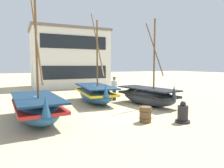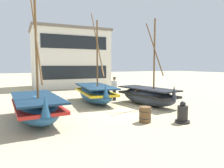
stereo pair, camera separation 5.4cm
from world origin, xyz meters
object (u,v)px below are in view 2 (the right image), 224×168
Objects in this scene: harbor_building_main at (70,58)px; fishing_boat_centre_large at (148,95)px; wooden_barrel at (145,114)px; capstan_winch at (183,114)px; fishing_boat_far_right at (95,93)px; fisherman_by_hull at (114,89)px; fishing_boat_near_left at (36,107)px.

fishing_boat_centre_large is at bearing -82.40° from harbor_building_main.
wooden_barrel is at bearing -126.23° from fishing_boat_centre_large.
fishing_boat_far_right is at bearing 106.82° from capstan_winch.
wooden_barrel is (-1.47, 0.74, -0.03)m from capstan_winch.
fishing_boat_centre_large is 0.60× the size of harbor_building_main.
capstan_winch is (1.86, -6.15, -0.27)m from fishing_boat_far_right.
fisherman_by_hull is 2.41× the size of wooden_barrel.
fishing_boat_centre_large is 0.87× the size of fishing_boat_far_right.
fishing_boat_centre_large is (6.67, 0.89, -0.01)m from fishing_boat_near_left.
capstan_winch reaches higher than wooden_barrel.
harbor_building_main is at bearing 85.41° from fishing_boat_far_right.
fishing_boat_near_left reaches higher than fishing_boat_far_right.
fisherman_by_hull is at bearing -86.69° from harbor_building_main.
harbor_building_main is (0.91, 11.28, 2.72)m from fishing_boat_far_right.
fishing_boat_centre_large is 7.54× the size of wooden_barrel.
fisherman_by_hull is at bearing 92.82° from capstan_winch.
fisherman_by_hull is 0.19× the size of harbor_building_main.
fishing_boat_centre_large is at bearing 53.77° from wooden_barrel.
capstan_winch is (0.31, -6.36, -0.46)m from fisherman_by_hull.
wooden_barrel is (0.39, -5.41, -0.30)m from fishing_boat_far_right.
capstan_winch is at bearing -73.18° from fishing_boat_far_right.
fishing_boat_far_right is at bearing 94.15° from wooden_barrel.
fishing_boat_centre_large is at bearing 77.71° from capstan_winch.
fishing_boat_far_right is at bearing -94.59° from harbor_building_main.
fishing_boat_near_left is at bearing -148.71° from fisherman_by_hull.
fishing_boat_centre_large is at bearing -39.64° from fishing_boat_far_right.
wooden_barrel is at bearing -101.60° from fisherman_by_hull.
fishing_boat_far_right is 1.57m from fisherman_by_hull.
fishing_boat_near_left is 6.39× the size of capstan_winch.
fishing_boat_far_right is 6.43m from capstan_winch.
capstan_winch is 1.37× the size of wooden_barrel.
fishing_boat_near_left reaches higher than capstan_winch.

